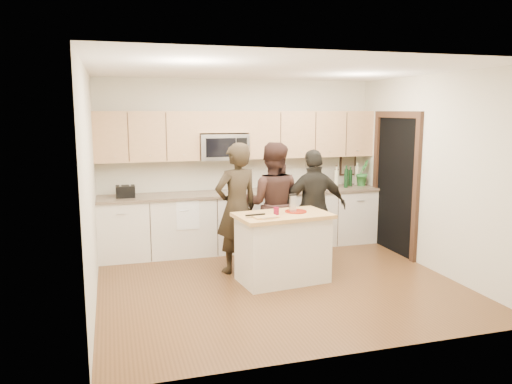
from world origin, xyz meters
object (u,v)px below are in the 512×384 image
object	(u,v)px
toaster	(125,191)
woman_center	(272,204)
island	(283,247)
woman_left	(237,208)
woman_right	(314,208)

from	to	relation	value
toaster	woman_center	bearing A→B (deg)	-23.87
island	toaster	world-z (taller)	toaster
woman_left	woman_center	distance (m)	0.59
toaster	woman_right	xyz separation A→B (m)	(2.57, -1.05, -0.19)
woman_left	woman_center	size ratio (longest dim) A/B	1.01
island	woman_right	xyz separation A→B (m)	(0.67, 0.55, 0.38)
toaster	woman_center	xyz separation A→B (m)	(2.00, -0.88, -0.14)
toaster	woman_left	world-z (taller)	woman_left
toaster	island	bearing A→B (deg)	-40.07
toaster	woman_center	size ratio (longest dim) A/B	0.16
toaster	woman_left	bearing A→B (deg)	-36.36
island	toaster	xyz separation A→B (m)	(-1.91, 1.60, 0.57)
toaster	woman_center	world-z (taller)	woman_center
island	woman_right	bearing A→B (deg)	32.90
toaster	woman_left	xyz separation A→B (m)	(1.43, -1.05, -0.13)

